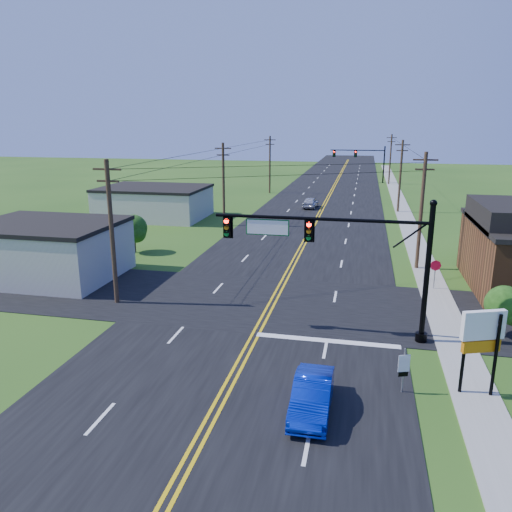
% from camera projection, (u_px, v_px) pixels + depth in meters
% --- Properties ---
extents(ground, '(260.00, 260.00, 0.00)m').
position_uv_depth(ground, '(215.00, 404.00, 20.31)').
color(ground, '#244714').
rests_on(ground, ground).
extents(road_main, '(16.00, 220.00, 0.04)m').
position_uv_depth(road_main, '(322.00, 207.00, 67.49)').
color(road_main, black).
rests_on(road_main, ground).
extents(road_cross, '(70.00, 10.00, 0.04)m').
position_uv_depth(road_cross, '(270.00, 303.00, 31.63)').
color(road_cross, black).
rests_on(road_cross, ground).
extents(sidewalk, '(2.00, 160.00, 0.08)m').
position_uv_depth(sidewalk, '(408.00, 224.00, 55.89)').
color(sidewalk, gray).
rests_on(sidewalk, ground).
extents(signal_mast_main, '(11.30, 0.60, 7.48)m').
position_uv_depth(signal_mast_main, '(338.00, 249.00, 25.74)').
color(signal_mast_main, black).
rests_on(signal_mast_main, ground).
extents(signal_mast_far, '(10.98, 0.60, 7.48)m').
position_uv_depth(signal_mast_far, '(360.00, 158.00, 93.71)').
color(signal_mast_far, black).
rests_on(signal_mast_far, ground).
extents(cream_bldg_near, '(10.20, 8.20, 4.10)m').
position_uv_depth(cream_bldg_near, '(47.00, 250.00, 36.48)').
color(cream_bldg_near, beige).
rests_on(cream_bldg_near, ground).
extents(cream_bldg_far, '(12.20, 9.20, 3.70)m').
position_uv_depth(cream_bldg_far, '(154.00, 202.00, 59.59)').
color(cream_bldg_far, beige).
rests_on(cream_bldg_far, ground).
extents(utility_pole_left_a, '(1.80, 0.28, 9.00)m').
position_uv_depth(utility_pole_left_a, '(112.00, 230.00, 30.47)').
color(utility_pole_left_a, '#372419').
rests_on(utility_pole_left_a, ground).
extents(utility_pole_left_b, '(1.80, 0.28, 9.00)m').
position_uv_depth(utility_pole_left_b, '(224.00, 183.00, 54.06)').
color(utility_pole_left_b, '#372419').
rests_on(utility_pole_left_b, ground).
extents(utility_pole_left_c, '(1.80, 0.28, 9.00)m').
position_uv_depth(utility_pole_left_c, '(270.00, 163.00, 79.54)').
color(utility_pole_left_c, '#372419').
rests_on(utility_pole_left_c, ground).
extents(utility_pole_right_a, '(1.80, 0.28, 9.00)m').
position_uv_depth(utility_pole_right_a, '(421.00, 209.00, 37.84)').
color(utility_pole_right_a, '#372419').
rests_on(utility_pole_right_a, ground).
extents(utility_pole_right_b, '(1.80, 0.28, 9.00)m').
position_uv_depth(utility_pole_right_b, '(400.00, 175.00, 62.37)').
color(utility_pole_right_b, '#372419').
rests_on(utility_pole_right_b, ground).
extents(utility_pole_right_c, '(1.80, 0.28, 9.00)m').
position_uv_depth(utility_pole_right_c, '(390.00, 158.00, 90.68)').
color(utility_pole_right_c, '#372419').
rests_on(utility_pole_right_c, ground).
extents(tree_right_back, '(3.00, 3.00, 4.10)m').
position_uv_depth(tree_right_back, '(493.00, 229.00, 40.89)').
color(tree_right_back, '#372419').
rests_on(tree_right_back, ground).
extents(shrub_corner, '(2.00, 2.00, 2.86)m').
position_uv_depth(shrub_corner, '(504.00, 305.00, 26.13)').
color(shrub_corner, '#372419').
rests_on(shrub_corner, ground).
extents(tree_left, '(2.40, 2.40, 3.37)m').
position_uv_depth(tree_left, '(133.00, 228.00, 43.39)').
color(tree_left, '#372419').
rests_on(tree_left, ground).
extents(blue_car, '(1.47, 4.22, 1.39)m').
position_uv_depth(blue_car, '(312.00, 396.00, 19.57)').
color(blue_car, '#071EA1').
rests_on(blue_car, ground).
extents(distant_car, '(2.01, 4.29, 1.42)m').
position_uv_depth(distant_car, '(311.00, 203.00, 66.37)').
color(distant_car, '#B7B6BB').
rests_on(distant_car, ground).
extents(route_sign, '(0.49, 0.20, 2.04)m').
position_uv_depth(route_sign, '(404.00, 367.00, 20.83)').
color(route_sign, slate).
rests_on(route_sign, ground).
extents(stop_sign, '(0.74, 0.11, 2.09)m').
position_uv_depth(stop_sign, '(435.00, 269.00, 33.80)').
color(stop_sign, slate).
rests_on(stop_sign, ground).
extents(pylon_sign, '(1.80, 0.90, 3.77)m').
position_uv_depth(pylon_sign, '(482.00, 334.00, 20.28)').
color(pylon_sign, black).
rests_on(pylon_sign, ground).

